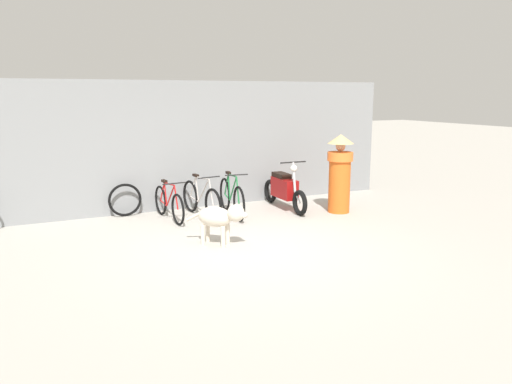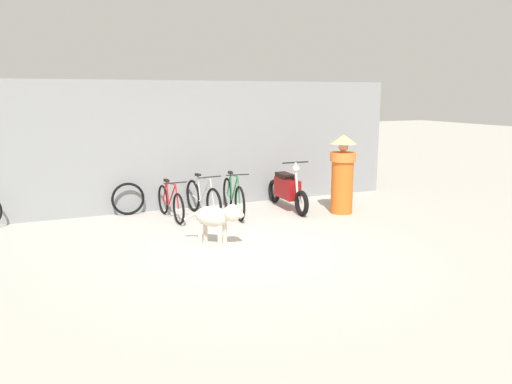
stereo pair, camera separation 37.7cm
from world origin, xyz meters
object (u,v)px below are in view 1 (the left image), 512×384
(bicycle_0, at_px, (169,203))
(person_in_robes, at_px, (340,172))
(stray_dog, at_px, (220,217))
(spare_tire_left, at_px, (125,200))
(bicycle_1, at_px, (201,200))
(motorcycle, at_px, (284,190))
(bicycle_2, at_px, (232,198))

(bicycle_0, distance_m, person_in_robes, 3.55)
(stray_dog, relative_size, spare_tire_left, 1.28)
(bicycle_0, bearing_deg, person_in_robes, 70.54)
(bicycle_1, relative_size, stray_dog, 1.98)
(bicycle_1, relative_size, person_in_robes, 1.05)
(stray_dog, xyz_separation_m, person_in_robes, (3.10, 1.11, 0.39))
(person_in_robes, xyz_separation_m, spare_tire_left, (-4.10, 1.57, -0.52))
(person_in_robes, bearing_deg, motorcycle, -44.09)
(spare_tire_left, bearing_deg, person_in_robes, -20.93)
(motorcycle, relative_size, person_in_robes, 1.18)
(bicycle_1, height_order, stray_dog, bicycle_1)
(bicycle_1, bearing_deg, stray_dog, -16.91)
(stray_dog, height_order, person_in_robes, person_in_robes)
(person_in_robes, bearing_deg, stray_dog, 16.68)
(bicycle_0, xyz_separation_m, bicycle_1, (0.65, -0.06, 0.03))
(bicycle_0, xyz_separation_m, spare_tire_left, (-0.72, 0.66, 0.01))
(motorcycle, distance_m, person_in_robes, 1.24)
(bicycle_0, relative_size, stray_dog, 1.80)
(bicycle_1, xyz_separation_m, bicycle_2, (0.60, -0.15, 0.01))
(bicycle_0, height_order, person_in_robes, person_in_robes)
(spare_tire_left, bearing_deg, bicycle_0, -42.74)
(person_in_robes, bearing_deg, bicycle_2, -20.88)
(stray_dog, bearing_deg, motorcycle, 86.15)
(bicycle_2, bearing_deg, stray_dog, -21.61)
(bicycle_0, relative_size, spare_tire_left, 2.31)
(bicycle_1, distance_m, bicycle_2, 0.62)
(bicycle_0, distance_m, bicycle_1, 0.65)
(bicycle_0, distance_m, spare_tire_left, 0.98)
(bicycle_2, xyz_separation_m, stray_dog, (-0.96, -1.80, 0.10))
(bicycle_0, height_order, motorcycle, motorcycle)
(person_in_robes, bearing_deg, bicycle_1, -20.15)
(bicycle_0, height_order, bicycle_1, bicycle_1)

